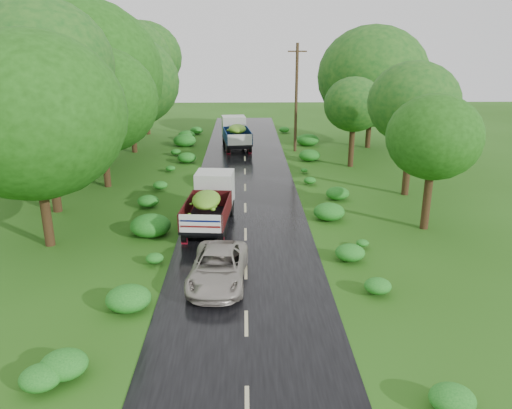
{
  "coord_description": "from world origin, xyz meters",
  "views": [
    {
      "loc": [
        -0.01,
        -14.66,
        9.18
      ],
      "look_at": [
        0.5,
        7.55,
        1.7
      ],
      "focal_mm": 35.0,
      "sensor_mm": 36.0,
      "label": 1
    }
  ],
  "objects_px": {
    "car": "(218,267)",
    "utility_pole": "(296,97)",
    "truck_near": "(210,200)",
    "truck_far": "(236,132)"
  },
  "relations": [
    {
      "from": "truck_near",
      "to": "car",
      "type": "distance_m",
      "value": 6.36
    },
    {
      "from": "utility_pole",
      "to": "truck_near",
      "type": "bearing_deg",
      "value": -106.95
    },
    {
      "from": "truck_far",
      "to": "car",
      "type": "bearing_deg",
      "value": -97.54
    },
    {
      "from": "truck_near",
      "to": "utility_pole",
      "type": "distance_m",
      "value": 18.71
    },
    {
      "from": "truck_far",
      "to": "utility_pole",
      "type": "xyz_separation_m",
      "value": [
        5.02,
        -1.52,
        3.1
      ]
    },
    {
      "from": "truck_near",
      "to": "truck_far",
      "type": "xyz_separation_m",
      "value": [
        0.99,
        18.95,
        0.05
      ]
    },
    {
      "from": "truck_near",
      "to": "truck_far",
      "type": "distance_m",
      "value": 18.98
    },
    {
      "from": "car",
      "to": "utility_pole",
      "type": "xyz_separation_m",
      "value": [
        5.33,
        23.72,
        3.85
      ]
    },
    {
      "from": "car",
      "to": "utility_pole",
      "type": "height_order",
      "value": "utility_pole"
    },
    {
      "from": "truck_near",
      "to": "car",
      "type": "xyz_separation_m",
      "value": [
        0.69,
        -6.28,
        -0.69
      ]
    }
  ]
}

